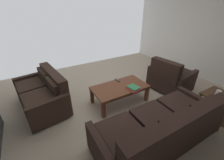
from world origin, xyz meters
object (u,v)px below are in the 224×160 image
object	(u,v)px
loveseat_near	(43,93)
end_table	(219,99)
coffee_table	(120,89)
armchair_side	(170,77)
book_stack	(134,88)
coffee_mug	(218,93)
sofa_main	(161,129)
tv_remote	(117,80)

from	to	relation	value
loveseat_near	end_table	bearing A→B (deg)	142.95
coffee_table	armchair_side	distance (m)	1.40
end_table	book_stack	size ratio (longest dim) A/B	1.95
coffee_table	coffee_mug	size ratio (longest dim) A/B	11.94
end_table	armchair_side	xyz separation A→B (m)	(-0.11, -1.20, -0.10)
sofa_main	coffee_mug	world-z (taller)	sofa_main
armchair_side	book_stack	bearing A→B (deg)	1.71
coffee_table	sofa_main	bearing A→B (deg)	86.58
sofa_main	tv_remote	xyz separation A→B (m)	(-0.17, -1.55, 0.07)
armchair_side	tv_remote	bearing A→B (deg)	-19.73
coffee_table	book_stack	bearing A→B (deg)	128.89
sofa_main	coffee_table	distance (m)	1.29
book_stack	tv_remote	world-z (taller)	book_stack
coffee_mug	book_stack	xyz separation A→B (m)	(1.02, -1.13, -0.18)
book_stack	armchair_side	bearing A→B (deg)	-178.29
coffee_table	coffee_mug	xyz separation A→B (m)	(-1.22, 1.37, 0.27)
end_table	coffee_mug	world-z (taller)	coffee_mug
coffee_mug	armchair_side	bearing A→B (deg)	-98.08
sofa_main	coffee_table	size ratio (longest dim) A/B	1.70
end_table	tv_remote	world-z (taller)	end_table
loveseat_near	coffee_mug	bearing A→B (deg)	142.97
loveseat_near	book_stack	bearing A→B (deg)	151.40
coffee_table	end_table	size ratio (longest dim) A/B	2.14
coffee_table	coffee_mug	bearing A→B (deg)	131.68
tv_remote	book_stack	bearing A→B (deg)	101.18
sofa_main	tv_remote	bearing A→B (deg)	-96.37
end_table	armchair_side	bearing A→B (deg)	-95.41
end_table	armchair_side	distance (m)	1.21
loveseat_near	armchair_side	size ratio (longest dim) A/B	1.46
sofa_main	end_table	xyz separation A→B (m)	(-1.34, 0.12, 0.13)
armchair_side	tv_remote	size ratio (longest dim) A/B	6.35
loveseat_near	armchair_side	distance (m)	3.02
loveseat_near	end_table	size ratio (longest dim) A/B	2.66
armchair_side	sofa_main	bearing A→B (deg)	36.64
loveseat_near	armchair_side	xyz separation A→B (m)	(-2.88, 0.89, 0.03)
sofa_main	tv_remote	size ratio (longest dim) A/B	12.69
end_table	armchair_side	world-z (taller)	armchair_side
coffee_mug	coffee_table	bearing A→B (deg)	-48.32
end_table	loveseat_near	bearing A→B (deg)	-37.05
sofa_main	armchair_side	bearing A→B (deg)	-143.36
coffee_mug	book_stack	size ratio (longest dim) A/B	0.35
loveseat_near	tv_remote	size ratio (longest dim) A/B	9.25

